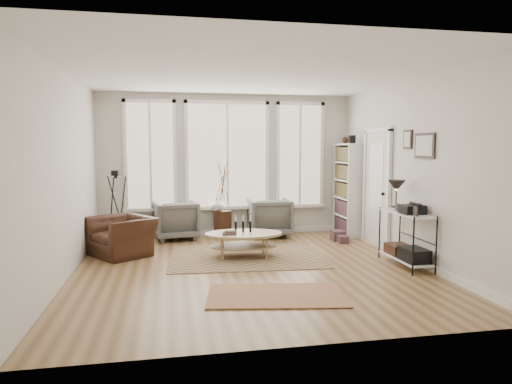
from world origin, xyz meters
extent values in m
plane|color=olive|center=(0.00, 0.00, 0.00)|extent=(5.50, 5.50, 0.00)
plane|color=white|center=(0.00, 0.00, 2.90)|extent=(5.50, 5.50, 0.00)
cube|color=beige|center=(0.00, 2.75, 1.45)|extent=(5.20, 0.04, 2.90)
cube|color=beige|center=(0.00, -2.75, 1.45)|extent=(5.20, 0.04, 2.90)
cube|color=beige|center=(-2.60, 0.00, 1.45)|extent=(0.04, 5.50, 2.90)
cube|color=beige|center=(2.60, 0.00, 1.45)|extent=(0.04, 5.50, 2.90)
cube|color=white|center=(0.00, 2.74, 0.06)|extent=(5.10, 0.04, 0.12)
cube|color=white|center=(2.58, 0.00, 0.06)|extent=(0.03, 5.40, 0.12)
cube|color=#CEAF88|center=(0.00, 2.73, 1.65)|extent=(1.60, 0.03, 2.10)
cube|color=#CEAF88|center=(-1.55, 2.73, 1.65)|extent=(0.90, 0.03, 2.10)
cube|color=#CEAF88|center=(1.55, 2.73, 1.65)|extent=(0.90, 0.03, 2.10)
cube|color=white|center=(0.00, 2.71, 1.65)|extent=(1.74, 0.06, 2.24)
cube|color=white|center=(-1.55, 2.71, 1.65)|extent=(1.04, 0.06, 2.24)
cube|color=white|center=(1.55, 2.71, 1.65)|extent=(1.04, 0.06, 2.24)
cube|color=white|center=(0.00, 2.69, 0.57)|extent=(4.10, 0.12, 0.06)
cube|color=silver|center=(2.58, 1.15, 1.05)|extent=(0.04, 0.88, 2.10)
cube|color=white|center=(2.56, 1.15, 1.30)|extent=(0.01, 0.55, 1.20)
cube|color=white|center=(2.56, 0.66, 1.05)|extent=(0.06, 0.08, 2.18)
cube|color=white|center=(2.56, 1.64, 1.05)|extent=(0.06, 0.08, 2.18)
cube|color=white|center=(2.56, 1.15, 2.14)|extent=(0.06, 1.06, 0.08)
sphere|color=black|center=(2.53, 0.82, 1.00)|extent=(0.06, 0.06, 0.06)
cube|color=white|center=(2.43, 1.81, 0.95)|extent=(0.30, 0.03, 1.90)
cube|color=white|center=(2.43, 2.63, 0.95)|extent=(0.30, 0.03, 1.90)
cube|color=white|center=(2.58, 2.23, 0.95)|extent=(0.02, 0.85, 1.90)
cube|color=white|center=(2.43, 2.23, 0.95)|extent=(0.30, 0.81, 1.90)
cube|color=brown|center=(2.43, 2.23, 0.95)|extent=(0.24, 0.75, 1.76)
cube|color=black|center=(2.43, 2.02, 1.98)|extent=(0.12, 0.10, 0.16)
sphere|color=#361C11|center=(2.43, 2.38, 1.97)|extent=(0.14, 0.14, 0.14)
cube|color=white|center=(2.38, -0.30, 0.12)|extent=(0.37, 1.07, 0.03)
cube|color=white|center=(2.38, -0.30, 0.82)|extent=(0.37, 1.07, 0.02)
cylinder|color=black|center=(2.20, -0.83, 0.42)|extent=(0.02, 0.02, 0.85)
cylinder|color=black|center=(2.56, -0.83, 0.42)|extent=(0.02, 0.02, 0.85)
cylinder|color=black|center=(2.20, 0.23, 0.42)|extent=(0.02, 0.02, 0.85)
cylinder|color=black|center=(2.56, 0.23, 0.42)|extent=(0.02, 0.02, 0.85)
cylinder|color=black|center=(2.38, 0.05, 0.88)|extent=(0.14, 0.14, 0.02)
cylinder|color=black|center=(2.38, 0.05, 1.01)|extent=(0.02, 0.02, 0.30)
cone|color=black|center=(2.38, 0.05, 1.21)|extent=(0.28, 0.28, 0.18)
cube|color=black|center=(2.38, -0.45, 0.91)|extent=(0.32, 0.30, 0.13)
cube|color=black|center=(2.38, -0.55, 0.23)|extent=(0.32, 0.45, 0.20)
cube|color=#361C11|center=(2.38, -0.08, 0.21)|extent=(0.32, 0.40, 0.16)
cube|color=black|center=(2.28, -0.72, 0.91)|extent=(0.02, 0.10, 0.14)
cube|color=black|center=(2.28, -0.18, 0.91)|extent=(0.02, 0.10, 0.12)
cube|color=black|center=(2.58, -0.40, 1.85)|extent=(0.03, 0.52, 0.38)
cube|color=white|center=(2.56, -0.40, 1.85)|extent=(0.01, 0.44, 0.30)
cube|color=black|center=(2.58, 0.10, 1.95)|extent=(0.03, 0.24, 0.30)
cube|color=white|center=(2.56, 0.10, 1.95)|extent=(0.01, 0.18, 0.24)
cube|color=brown|center=(0.06, 0.74, 0.01)|extent=(2.62, 2.04, 0.01)
cube|color=brown|center=(0.09, -1.32, 0.01)|extent=(1.82, 1.20, 0.01)
ellipsoid|color=tan|center=(0.01, 0.73, 0.18)|extent=(1.15, 0.77, 0.03)
ellipsoid|color=tan|center=(0.01, 0.73, 0.39)|extent=(1.34, 0.90, 0.04)
cylinder|color=tan|center=(-0.34, 0.53, 0.18)|extent=(0.04, 0.04, 0.37)
cylinder|color=tan|center=(0.37, 0.53, 0.18)|extent=(0.04, 0.04, 0.37)
cylinder|color=tan|center=(-0.34, 0.94, 0.18)|extent=(0.04, 0.04, 0.37)
cylinder|color=tan|center=(0.37, 0.94, 0.18)|extent=(0.04, 0.04, 0.37)
cylinder|color=black|center=(-0.11, 0.79, 0.50)|extent=(0.04, 0.04, 0.18)
cylinder|color=black|center=(0.01, 0.79, 0.50)|extent=(0.04, 0.04, 0.18)
cylinder|color=black|center=(0.14, 0.79, 0.50)|extent=(0.04, 0.04, 0.18)
cube|color=#314326|center=(-0.23, 0.64, 0.44)|extent=(0.22, 0.16, 0.06)
imported|color=slate|center=(-1.08, 2.45, 0.38)|extent=(0.94, 0.96, 0.76)
imported|color=slate|center=(0.82, 2.39, 0.39)|extent=(0.86, 0.89, 0.78)
cylinder|color=#361C11|center=(-0.14, 2.45, 0.27)|extent=(0.36, 0.36, 0.55)
imported|color=silver|center=(-0.25, 2.45, 0.68)|extent=(0.26, 0.26, 0.27)
imported|color=#361C11|center=(-1.99, 1.25, 0.32)|extent=(1.32, 1.29, 0.65)
cylinder|color=black|center=(-2.16, 2.15, 1.28)|extent=(0.06, 0.06, 0.06)
cube|color=black|center=(-2.16, 2.15, 1.34)|extent=(0.16, 0.14, 0.10)
cylinder|color=black|center=(-2.16, 2.07, 1.34)|extent=(0.06, 0.08, 0.06)
cube|color=brown|center=(2.05, 1.72, 0.10)|extent=(0.26, 0.32, 0.19)
cube|color=brown|center=(2.05, 1.47, 0.07)|extent=(0.18, 0.22, 0.14)
camera|label=1|loc=(-1.17, -6.65, 1.84)|focal=32.00mm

